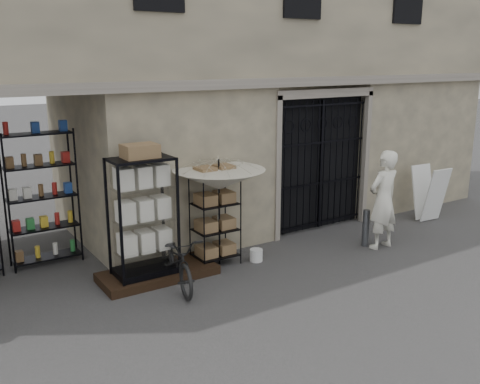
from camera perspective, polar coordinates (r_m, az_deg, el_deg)
ground at (r=9.53m, az=8.75°, el=-9.00°), size 80.00×80.00×0.00m
main_building at (r=12.06m, az=-3.67°, el=17.83°), size 14.00×4.00×9.00m
shop_recess at (r=9.66m, az=-23.60°, el=-0.33°), size 3.00×1.70×3.00m
shop_shelving at (r=10.20m, az=-24.22°, el=-1.14°), size 2.70×0.50×2.50m
iron_gate at (r=11.85m, az=8.11°, el=3.20°), size 2.50×0.21×3.00m
step_platform at (r=9.50m, az=-8.73°, el=-8.58°), size 2.00×0.90×0.15m
display_cabinet at (r=9.04m, az=-10.26°, el=-3.27°), size 1.04×0.70×2.17m
wire_rack at (r=9.77m, az=-2.67°, el=-2.91°), size 0.77×0.56×1.75m
market_umbrella at (r=9.52m, az=-2.27°, el=1.93°), size 1.68×1.71×2.37m
white_bucket at (r=10.11m, az=1.74°, el=-6.75°), size 0.25×0.25×0.23m
bicycle at (r=9.17m, az=-6.70°, el=-9.87°), size 0.76×1.01×1.75m
steel_bollard at (r=11.11m, az=13.26°, el=-3.75°), size 0.17×0.17×0.75m
shopkeeper at (r=11.21m, az=14.71°, el=-5.71°), size 0.83×2.02×0.47m
easel_sign at (r=13.21m, az=19.54°, el=-0.12°), size 0.63×0.72×1.26m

